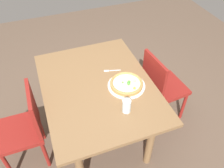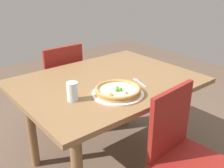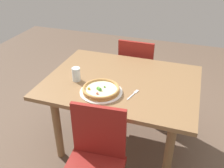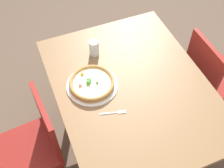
% 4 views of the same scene
% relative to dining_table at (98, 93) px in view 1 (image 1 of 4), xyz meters
% --- Properties ---
extents(ground_plane, '(6.00, 6.00, 0.00)m').
position_rel_dining_table_xyz_m(ground_plane, '(0.00, 0.00, -0.63)').
color(ground_plane, brown).
extents(dining_table, '(1.30, 0.99, 0.74)m').
position_rel_dining_table_xyz_m(dining_table, '(0.00, 0.00, 0.00)').
color(dining_table, olive).
rests_on(dining_table, ground).
extents(chair_near, '(0.43, 0.43, 0.87)m').
position_rel_dining_table_xyz_m(chair_near, '(0.02, -0.71, -0.16)').
color(chair_near, maroon).
rests_on(chair_near, ground).
extents(chair_far, '(0.40, 0.40, 0.87)m').
position_rel_dining_table_xyz_m(chair_far, '(-0.03, 0.71, -0.16)').
color(chair_far, maroon).
rests_on(chair_far, ground).
extents(plate, '(0.34, 0.34, 0.01)m').
position_rel_dining_table_xyz_m(plate, '(-0.10, -0.24, 0.11)').
color(plate, white).
rests_on(plate, dining_table).
extents(pizza, '(0.30, 0.30, 0.05)m').
position_rel_dining_table_xyz_m(pizza, '(-0.10, -0.24, 0.14)').
color(pizza, '#B78447').
rests_on(pizza, plate).
extents(fork, '(0.06, 0.16, 0.00)m').
position_rel_dining_table_xyz_m(fork, '(0.15, -0.18, 0.11)').
color(fork, silver).
rests_on(fork, dining_table).
extents(drinking_glass, '(0.07, 0.07, 0.12)m').
position_rel_dining_table_xyz_m(drinking_glass, '(-0.37, -0.13, 0.17)').
color(drinking_glass, silver).
rests_on(drinking_glass, dining_table).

